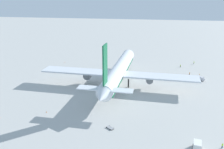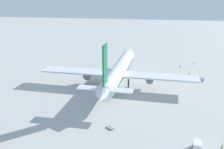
{
  "view_description": "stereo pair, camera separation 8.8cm",
  "coord_description": "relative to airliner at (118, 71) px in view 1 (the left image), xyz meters",
  "views": [
    {
      "loc": [
        -117.27,
        -15.9,
        45.27
      ],
      "look_at": [
        -3.97,
        2.87,
        6.42
      ],
      "focal_mm": 40.05,
      "sensor_mm": 36.0,
      "label": 1
    },
    {
      "loc": [
        -117.25,
        -15.99,
        45.27
      ],
      "look_at": [
        -3.97,
        2.87,
        6.42
      ],
      "focal_mm": 40.05,
      "sensor_mm": 36.0,
      "label": 2
    }
  ],
  "objects": [
    {
      "name": "traffic_cone_3",
      "position": [
        35.42,
        40.71,
        -7.24
      ],
      "size": [
        0.36,
        0.36,
        0.55
      ],
      "primitive_type": "cone",
      "color": "orange",
      "rests_on": "ground"
    },
    {
      "name": "ground_worker_1",
      "position": [
        36.85,
        -33.62,
        -6.65
      ],
      "size": [
        0.56,
        0.56,
        1.71
      ],
      "color": "black",
      "rests_on": "ground"
    },
    {
      "name": "airliner",
      "position": [
        0.0,
        0.0,
        0.0
      ],
      "size": [
        74.13,
        76.93,
        26.48
      ],
      "color": "silver",
      "rests_on": "ground"
    },
    {
      "name": "baggage_cart_0",
      "position": [
        -41.4,
        -3.0,
        -7.25
      ],
      "size": [
        2.84,
        3.09,
        0.4
      ],
      "color": "gray",
      "rests_on": "ground"
    },
    {
      "name": "traffic_cone_0",
      "position": [
        24.14,
        -43.08,
        -7.24
      ],
      "size": [
        0.36,
        0.36,
        0.55
      ],
      "primitive_type": "cone",
      "color": "orange",
      "rests_on": "ground"
    },
    {
      "name": "ground_worker_3",
      "position": [
        -46.95,
        -38.36,
        -6.71
      ],
      "size": [
        0.55,
        0.55,
        1.6
      ],
      "color": "navy",
      "rests_on": "ground"
    },
    {
      "name": "service_van",
      "position": [
        14.27,
        -42.02,
        -6.49
      ],
      "size": [
        4.47,
        3.92,
        1.97
      ],
      "color": "silver",
      "rests_on": "ground"
    },
    {
      "name": "ground_worker_0",
      "position": [
        22.33,
        -37.25,
        -6.68
      ],
      "size": [
        0.49,
        0.49,
        1.65
      ],
      "color": "black",
      "rests_on": "ground"
    },
    {
      "name": "traffic_cone_2",
      "position": [
        -33.74,
        23.55,
        -7.24
      ],
      "size": [
        0.36,
        0.36,
        0.55
      ],
      "primitive_type": "cone",
      "color": "orange",
      "rests_on": "ground"
    },
    {
      "name": "ground_plane",
      "position": [
        1.31,
        -0.11,
        -7.52
      ],
      "size": [
        600.0,
        600.0,
        0.0
      ],
      "primitive_type": "plane",
      "color": "#B2B2AD"
    },
    {
      "name": "service_truck_2",
      "position": [
        -49.4,
        -30.63,
        -5.95
      ],
      "size": [
        4.98,
        3.2,
        2.96
      ],
      "color": "white",
      "rests_on": "ground"
    },
    {
      "name": "ground_worker_2",
      "position": [
        45.83,
        -42.93,
        -6.65
      ],
      "size": [
        0.41,
        0.41,
        1.71
      ],
      "color": "#3F3F47",
      "rests_on": "ground"
    }
  ]
}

